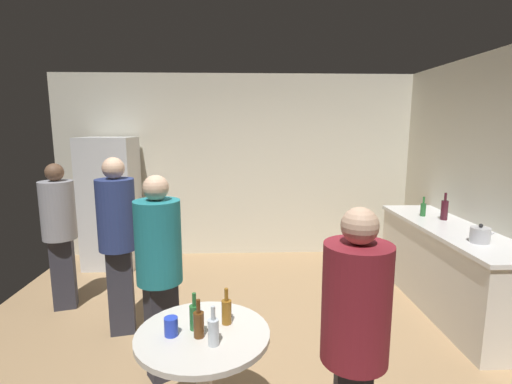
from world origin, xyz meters
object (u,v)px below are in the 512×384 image
object	(u,v)px
beer_bottle_green	(195,316)
foreground_table	(203,348)
beer_bottle_on_counter	(423,209)
beer_bottle_brown	(199,323)
person_in_navy_shirt	(117,233)
person_in_gray_shirt	(59,226)
wine_bottle_on_counter	(444,210)
refrigerator	(111,202)
beer_bottle_clear	(213,331)
kettle	(480,235)
plastic_cup_blue	(171,326)
person_in_teal_shirt	(159,263)
person_in_maroon_shirt	(355,334)
beer_bottle_amber	(227,311)

from	to	relation	value
beer_bottle_green	foreground_table	bearing A→B (deg)	-37.18
beer_bottle_on_counter	beer_bottle_brown	xyz separation A→B (m)	(-2.39, -2.23, -0.17)
person_in_navy_shirt	person_in_gray_shirt	xyz separation A→B (m)	(-0.77, 0.53, -0.06)
wine_bottle_on_counter	beer_bottle_brown	distance (m)	3.26
refrigerator	beer_bottle_clear	xyz separation A→B (m)	(1.66, -3.29, -0.08)
kettle	person_in_gray_shirt	world-z (taller)	person_in_gray_shirt
plastic_cup_blue	person_in_teal_shirt	bearing A→B (deg)	106.98
beer_bottle_on_counter	person_in_maroon_shirt	world-z (taller)	person_in_maroon_shirt
beer_bottle_brown	person_in_maroon_shirt	world-z (taller)	person_in_maroon_shirt
person_in_teal_shirt	plastic_cup_blue	bearing A→B (deg)	-16.22
beer_bottle_green	person_in_maroon_shirt	xyz separation A→B (m)	(0.85, -0.38, 0.09)
wine_bottle_on_counter	plastic_cup_blue	distance (m)	3.38
wine_bottle_on_counter	person_in_maroon_shirt	size ratio (longest dim) A/B	0.20
refrigerator	person_in_navy_shirt	size ratio (longest dim) A/B	1.08
wine_bottle_on_counter	beer_bottle_brown	xyz separation A→B (m)	(-2.54, -2.04, -0.20)
beer_bottle_on_counter	person_in_maroon_shirt	xyz separation A→B (m)	(-1.57, -2.52, -0.07)
refrigerator	kettle	distance (m)	4.46
refrigerator	wine_bottle_on_counter	size ratio (longest dim) A/B	5.81
beer_bottle_green	refrigerator	bearing A→B (deg)	116.17
person_in_maroon_shirt	beer_bottle_on_counter	bearing A→B (deg)	-112.29
plastic_cup_blue	person_in_maroon_shirt	size ratio (longest dim) A/B	0.07
beer_bottle_brown	person_in_navy_shirt	distance (m)	1.63
beer_bottle_green	kettle	bearing A→B (deg)	24.23
beer_bottle_on_counter	beer_bottle_amber	xyz separation A→B (m)	(-2.24, -2.08, -0.17)
beer_bottle_brown	plastic_cup_blue	xyz separation A→B (m)	(-0.16, 0.02, -0.03)
refrigerator	beer_bottle_green	distance (m)	3.48
beer_bottle_green	person_in_gray_shirt	world-z (taller)	person_in_gray_shirt
foreground_table	plastic_cup_blue	bearing A→B (deg)	-171.87
beer_bottle_green	plastic_cup_blue	bearing A→B (deg)	-153.80
person_in_gray_shirt	kettle	bearing A→B (deg)	65.26
wine_bottle_on_counter	foreground_table	world-z (taller)	wine_bottle_on_counter
kettle	wine_bottle_on_counter	xyz separation A→B (m)	(0.13, 0.85, 0.05)
beer_bottle_clear	beer_bottle_green	bearing A→B (deg)	125.80
person_in_gray_shirt	beer_bottle_brown	bearing A→B (deg)	26.32
wine_bottle_on_counter	beer_bottle_clear	size ratio (longest dim) A/B	1.35
refrigerator	foreground_table	world-z (taller)	refrigerator
beer_bottle_green	beer_bottle_clear	bearing A→B (deg)	-54.20
foreground_table	person_in_teal_shirt	size ratio (longest dim) A/B	0.50
foreground_table	person_in_teal_shirt	xyz separation A→B (m)	(-0.38, 0.64, 0.30)
beer_bottle_on_counter	beer_bottle_green	size ratio (longest dim) A/B	1.00
person_in_teal_shirt	person_in_navy_shirt	world-z (taller)	person_in_navy_shirt
person_in_teal_shirt	person_in_maroon_shirt	xyz separation A→B (m)	(1.18, -0.98, -0.02)
foreground_table	person_in_navy_shirt	world-z (taller)	person_in_navy_shirt
foreground_table	beer_bottle_green	world-z (taller)	beer_bottle_green
person_in_navy_shirt	person_in_gray_shirt	world-z (taller)	person_in_navy_shirt
beer_bottle_on_counter	beer_bottle_brown	size ratio (longest dim) A/B	1.00
foreground_table	person_in_maroon_shirt	world-z (taller)	person_in_maroon_shirt
beer_bottle_green	beer_bottle_clear	world-z (taller)	same
beer_bottle_clear	person_in_gray_shirt	xyz separation A→B (m)	(-1.75, 1.98, 0.10)
wine_bottle_on_counter	foreground_table	xyz separation A→B (m)	(-2.52, -1.99, -0.39)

